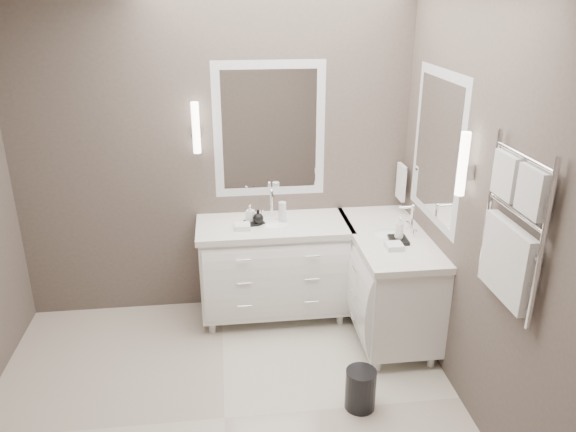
{
  "coord_description": "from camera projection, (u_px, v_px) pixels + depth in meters",
  "views": [
    {
      "loc": [
        0.06,
        -2.93,
        2.58
      ],
      "look_at": [
        0.5,
        0.7,
        1.12
      ],
      "focal_mm": 35.0,
      "sensor_mm": 36.0,
      "label": 1
    }
  ],
  "objects": [
    {
      "name": "floor",
      "position": [
        225.0,
        419.0,
        3.66
      ],
      "size": [
        3.2,
        3.0,
        0.01
      ],
      "primitive_type": "cube",
      "color": "beige",
      "rests_on": "ground"
    },
    {
      "name": "wall_back",
      "position": [
        214.0,
        156.0,
        4.54
      ],
      "size": [
        3.2,
        0.01,
        2.7
      ],
      "primitive_type": "cube",
      "color": "#534943",
      "rests_on": "floor"
    },
    {
      "name": "wall_front",
      "position": [
        215.0,
        412.0,
        1.77
      ],
      "size": [
        3.2,
        0.01,
        2.7
      ],
      "primitive_type": "cube",
      "color": "#534943",
      "rests_on": "floor"
    },
    {
      "name": "wall_right",
      "position": [
        486.0,
        215.0,
        3.34
      ],
      "size": [
        0.01,
        3.0,
        2.7
      ],
      "primitive_type": "cube",
      "color": "#534943",
      "rests_on": "floor"
    },
    {
      "name": "vanity_back",
      "position": [
        274.0,
        264.0,
        4.66
      ],
      "size": [
        1.24,
        0.59,
        0.97
      ],
      "color": "white",
      "rests_on": "floor"
    },
    {
      "name": "vanity_right",
      "position": [
        387.0,
        276.0,
        4.46
      ],
      "size": [
        0.59,
        1.24,
        0.97
      ],
      "color": "white",
      "rests_on": "floor"
    },
    {
      "name": "mirror_back",
      "position": [
        269.0,
        130.0,
        4.5
      ],
      "size": [
        0.9,
        0.02,
        1.1
      ],
      "color": "white",
      "rests_on": "wall_back"
    },
    {
      "name": "mirror_right",
      "position": [
        437.0,
        148.0,
        4.0
      ],
      "size": [
        0.02,
        0.9,
        1.1
      ],
      "color": "white",
      "rests_on": "wall_right"
    },
    {
      "name": "sconce_back",
      "position": [
        196.0,
        129.0,
        4.36
      ],
      "size": [
        0.06,
        0.06,
        0.4
      ],
      "color": "white",
      "rests_on": "wall_back"
    },
    {
      "name": "sconce_right",
      "position": [
        463.0,
        165.0,
        3.44
      ],
      "size": [
        0.06,
        0.06,
        0.4
      ],
      "color": "white",
      "rests_on": "wall_right"
    },
    {
      "name": "towel_bar_corner",
      "position": [
        401.0,
        181.0,
        4.67
      ],
      "size": [
        0.03,
        0.22,
        0.3
      ],
      "color": "white",
      "rests_on": "wall_right"
    },
    {
      "name": "towel_ladder",
      "position": [
        511.0,
        235.0,
        2.95
      ],
      "size": [
        0.06,
        0.58,
        0.9
      ],
      "color": "white",
      "rests_on": "wall_right"
    },
    {
      "name": "waste_bin",
      "position": [
        360.0,
        389.0,
        3.71
      ],
      "size": [
        0.26,
        0.26,
        0.28
      ],
      "primitive_type": "cylinder",
      "rotation": [
        0.0,
        0.0,
        -0.35
      ],
      "color": "black",
      "rests_on": "floor"
    },
    {
      "name": "amenity_tray_back",
      "position": [
        254.0,
        223.0,
        4.5
      ],
      "size": [
        0.17,
        0.14,
        0.02
      ],
      "primitive_type": "cube",
      "rotation": [
        0.0,
        0.0,
        0.24
      ],
      "color": "black",
      "rests_on": "vanity_back"
    },
    {
      "name": "amenity_tray_right",
      "position": [
        398.0,
        240.0,
        4.18
      ],
      "size": [
        0.14,
        0.18,
        0.03
      ],
      "primitive_type": "cube",
      "rotation": [
        0.0,
        0.0,
        -0.04
      ],
      "color": "black",
      "rests_on": "vanity_right"
    },
    {
      "name": "water_bottle",
      "position": [
        282.0,
        212.0,
        4.5
      ],
      "size": [
        0.07,
        0.07,
        0.17
      ],
      "primitive_type": "cylinder",
      "rotation": [
        0.0,
        0.0,
        -0.07
      ],
      "color": "silver",
      "rests_on": "vanity_back"
    },
    {
      "name": "soap_bottle_a",
      "position": [
        250.0,
        213.0,
        4.49
      ],
      "size": [
        0.08,
        0.08,
        0.13
      ],
      "primitive_type": "imported",
      "rotation": [
        0.0,
        0.0,
        -0.39
      ],
      "color": "white",
      "rests_on": "amenity_tray_back"
    },
    {
      "name": "soap_bottle_b",
      "position": [
        258.0,
        216.0,
        4.45
      ],
      "size": [
        0.11,
        0.11,
        0.11
      ],
      "primitive_type": "imported",
      "rotation": [
        0.0,
        0.0,
        0.31
      ],
      "color": "black",
      "rests_on": "amenity_tray_back"
    },
    {
      "name": "soap_bottle_c",
      "position": [
        399.0,
        228.0,
        4.15
      ],
      "size": [
        0.07,
        0.07,
        0.17
      ],
      "primitive_type": "imported",
      "rotation": [
        0.0,
        0.0,
        -0.1
      ],
      "color": "white",
      "rests_on": "amenity_tray_right"
    }
  ]
}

